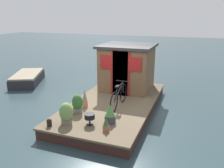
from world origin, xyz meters
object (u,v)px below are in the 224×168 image
at_px(houseboat_cabin, 127,67).
at_px(dinghy_boat, 28,78).
at_px(potted_plant_thyme, 66,113).
at_px(potted_plant_rosemary, 110,114).
at_px(potted_plant_mint, 77,104).
at_px(mooring_bollard, 49,122).
at_px(potted_plant_fern, 85,98).
at_px(potted_plant_basil, 106,125).
at_px(bicycle, 119,96).
at_px(charcoal_grill, 90,117).

height_order(houseboat_cabin, dinghy_boat, houseboat_cabin).
relative_size(houseboat_cabin, potted_plant_thyme, 3.41).
height_order(houseboat_cabin, potted_plant_rosemary, houseboat_cabin).
bearing_deg(houseboat_cabin, potted_plant_mint, 166.05).
height_order(potted_plant_mint, mooring_bollard, potted_plant_mint).
bearing_deg(potted_plant_mint, potted_plant_fern, 2.00).
xyz_separation_m(potted_plant_rosemary, dinghy_boat, (3.39, 5.73, -0.37)).
bearing_deg(potted_plant_basil, mooring_bollard, 101.12).
bearing_deg(potted_plant_mint, houseboat_cabin, -13.95).
bearing_deg(potted_plant_rosemary, bicycle, 7.11).
bearing_deg(dinghy_boat, potted_plant_rosemary, -120.63).
relative_size(houseboat_cabin, potted_plant_fern, 3.49).
xyz_separation_m(potted_plant_fern, potted_plant_rosemary, (-0.84, -1.22, -0.02)).
xyz_separation_m(potted_plant_thyme, charcoal_grill, (0.16, -0.65, -0.07)).
xyz_separation_m(potted_plant_mint, charcoal_grill, (-0.59, -0.70, -0.07)).
relative_size(houseboat_cabin, mooring_bollard, 9.22).
xyz_separation_m(houseboat_cabin, potted_plant_basil, (-3.70, -0.54, -0.75)).
distance_m(bicycle, potted_plant_thyme, 1.96).
bearing_deg(potted_plant_rosemary, charcoal_grill, 120.53).
bearing_deg(potted_plant_fern, potted_plant_mint, -178.00).
distance_m(potted_plant_basil, charcoal_grill, 0.60).
height_order(potted_plant_thyme, dinghy_boat, potted_plant_thyme).
bearing_deg(charcoal_grill, dinghy_boat, 54.81).
height_order(potted_plant_basil, charcoal_grill, potted_plant_basil).
bearing_deg(dinghy_boat, houseboat_cabin, -91.86).
relative_size(potted_plant_basil, charcoal_grill, 1.15).
distance_m(houseboat_cabin, potted_plant_mint, 3.08).
height_order(potted_plant_rosemary, charcoal_grill, potted_plant_rosemary).
bearing_deg(charcoal_grill, potted_plant_mint, 49.91).
xyz_separation_m(potted_plant_fern, mooring_bollard, (-1.63, 0.28, -0.17)).
bearing_deg(mooring_bollard, potted_plant_basil, -78.88).
relative_size(potted_plant_fern, potted_plant_thyme, 0.98).
bearing_deg(potted_plant_rosemary, potted_plant_mint, 76.17).
relative_size(mooring_bollard, dinghy_boat, 0.09).
bearing_deg(potted_plant_mint, potted_plant_basil, -121.51).
relative_size(potted_plant_mint, potted_plant_thyme, 0.98).
relative_size(houseboat_cabin, dinghy_boat, 0.78).
bearing_deg(bicycle, potted_plant_mint, 131.58).
bearing_deg(potted_plant_fern, houseboat_cabin, -17.38).
bearing_deg(houseboat_cabin, potted_plant_rosemary, -171.60).
xyz_separation_m(houseboat_cabin, mooring_bollard, (-4.01, 1.02, -0.81)).
distance_m(houseboat_cabin, bicycle, 2.10).
bearing_deg(potted_plant_thyme, houseboat_cabin, -10.37).
relative_size(potted_plant_mint, potted_plant_rosemary, 1.09).
relative_size(potted_plant_mint, charcoal_grill, 1.89).
height_order(potted_plant_fern, mooring_bollard, potted_plant_fern).
distance_m(potted_plant_mint, potted_plant_fern, 0.54).
xyz_separation_m(potted_plant_thyme, potted_plant_basil, (-0.03, -1.21, -0.13)).
distance_m(bicycle, potted_plant_mint, 1.41).
distance_m(potted_plant_thyme, dinghy_boat, 6.00).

